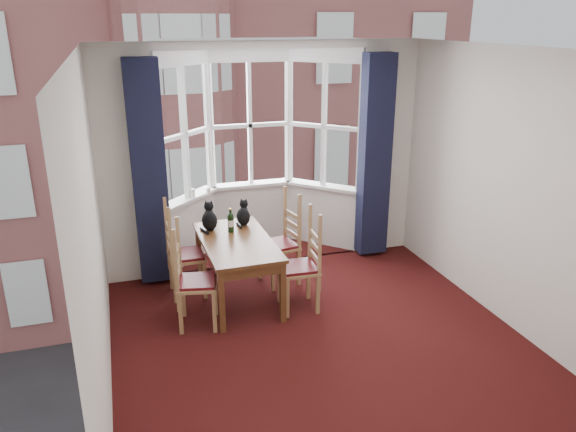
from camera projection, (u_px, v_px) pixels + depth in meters
name	position (u px, v px, depth m)	size (l,w,h in m)	color
floor	(328.00, 353.00, 5.41)	(4.50, 4.50, 0.00)	black
ceiling	(336.00, 50.00, 4.47)	(4.50, 4.50, 0.00)	white
wall_left	(93.00, 242.00, 4.37)	(4.50, 4.50, 0.00)	silver
wall_right	(521.00, 195.00, 5.50)	(4.50, 4.50, 0.00)	silver
wall_near	(492.00, 354.00, 2.91)	(4.00, 4.00, 0.00)	silver
wall_back_pier_left	(127.00, 168.00, 6.49)	(0.70, 0.12, 2.80)	silver
wall_back_pier_right	(385.00, 149.00, 7.42)	(0.70, 0.12, 2.80)	silver
bay_window	(255.00, 149.00, 7.41)	(2.76, 0.94, 2.80)	white
curtain_left	(149.00, 175.00, 6.41)	(0.38, 0.22, 2.60)	#161832
curtain_right	(375.00, 157.00, 7.21)	(0.38, 0.22, 2.60)	#161832
dining_table	(237.00, 247.00, 6.23)	(0.78, 1.41, 0.72)	brown
chair_left_near	(188.00, 284.00, 5.75)	(0.48, 0.49, 0.92)	#A07B4E
chair_left_far	(178.00, 257.00, 6.38)	(0.40, 0.42, 0.92)	#A07B4E
chair_right_near	(306.00, 268.00, 6.11)	(0.42, 0.44, 0.92)	#A07B4E
chair_right_far	(285.00, 245.00, 6.74)	(0.47, 0.49, 0.92)	#A07B4E
cat_left	(209.00, 219.00, 6.47)	(0.21, 0.27, 0.34)	black
cat_right	(243.00, 215.00, 6.63)	(0.22, 0.26, 0.31)	black
wine_bottle	(231.00, 222.00, 6.40)	(0.07, 0.07, 0.28)	black
candle_tall	(193.00, 193.00, 7.19)	(0.06, 0.06, 0.11)	white
candle_short	(208.00, 191.00, 7.28)	(0.06, 0.06, 0.09)	white
street	(145.00, 165.00, 36.40)	(80.00, 80.00, 0.00)	#333335
tenement_building	(166.00, 66.00, 17.46)	(18.40, 7.80, 15.20)	#9B5450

